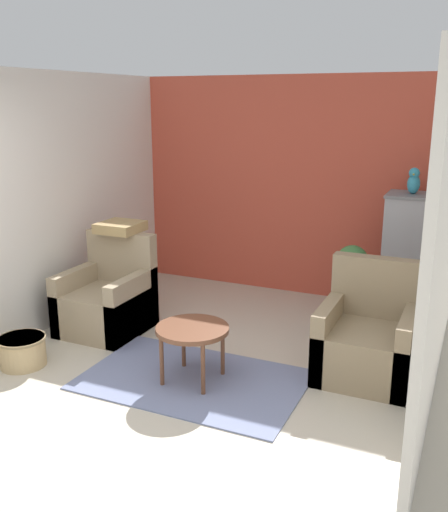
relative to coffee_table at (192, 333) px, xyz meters
name	(u,v)px	position (x,y,z in m)	size (l,w,h in m)	color
ground_plane	(112,449)	(-0.05, -1.11, -0.43)	(20.00, 20.00, 0.00)	beige
wall_back_accent	(289,187)	(-0.05, 2.62, 0.86)	(3.85, 0.06, 2.59)	#C64C38
wall_left	(58,200)	(-1.94, 0.74, 0.86)	(0.06, 3.70, 2.59)	silver
wall_right	(447,234)	(1.85, 0.74, 0.86)	(0.06, 3.70, 2.59)	silver
area_rug	(193,380)	(0.00, 0.00, -0.43)	(1.85, 1.18, 0.01)	slate
coffee_table	(192,333)	(0.00, 0.00, 0.00)	(0.61, 0.61, 0.49)	brown
armchair_left	(108,301)	(-1.31, 0.64, -0.13)	(0.78, 0.80, 0.98)	#9E896B
armchair_right	(368,341)	(1.31, 0.72, -0.13)	(0.78, 0.80, 0.98)	#8E7A5B
birdcage	(407,259)	(1.43, 2.16, 0.25)	(0.51, 0.51, 1.37)	slate
parrot	(414,182)	(1.43, 2.16, 1.06)	(0.13, 0.23, 0.27)	teal
potted_plant	(351,273)	(0.88, 2.02, 0.07)	(0.38, 0.34, 0.81)	beige
wicker_basket	(22,350)	(-1.52, -0.37, -0.29)	(0.42, 0.42, 0.27)	tan
throw_pillow	(120,227)	(-1.31, 0.93, 0.59)	(0.42, 0.42, 0.10)	tan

